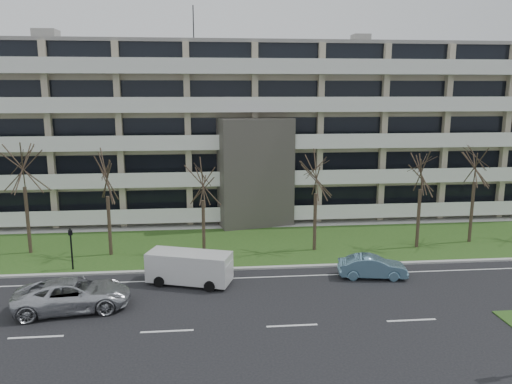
{
  "coord_description": "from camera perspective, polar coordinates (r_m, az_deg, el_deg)",
  "views": [
    {
      "loc": [
        -3.9,
        -22.12,
        11.18
      ],
      "look_at": [
        -0.79,
        10.0,
        4.61
      ],
      "focal_mm": 35.0,
      "sensor_mm": 36.0,
      "label": 1
    }
  ],
  "objects": [
    {
      "name": "curb",
      "position": [
        32.34,
        1.76,
        -8.61
      ],
      "size": [
        90.0,
        0.35,
        0.12
      ],
      "primitive_type": "cube",
      "color": "#B2B2AD",
      "rests_on": "ground"
    },
    {
      "name": "tree_2",
      "position": [
        34.88,
        -16.75,
        2.11
      ],
      "size": [
        3.72,
        3.72,
        7.44
      ],
      "color": "#382B21",
      "rests_on": "ground"
    },
    {
      "name": "apartment_building",
      "position": [
        47.73,
        -0.84,
        7.22
      ],
      "size": [
        60.5,
        15.1,
        18.75
      ],
      "color": "#B7A88E",
      "rests_on": "ground"
    },
    {
      "name": "tree_6",
      "position": [
        39.66,
        23.89,
        3.62
      ],
      "size": [
        4.12,
        4.12,
        8.25
      ],
      "color": "#382B21",
      "rests_on": "ground"
    },
    {
      "name": "silver_pickup",
      "position": [
        28.04,
        -20.2,
        -10.95
      ],
      "size": [
        6.13,
        3.48,
        1.61
      ],
      "primitive_type": "imported",
      "rotation": [
        0.0,
        0.0,
        1.71
      ],
      "color": "#B7B9BF",
      "rests_on": "ground"
    },
    {
      "name": "white_van",
      "position": [
        29.82,
        -7.51,
        -8.29
      ],
      "size": [
        5.19,
        3.25,
        1.89
      ],
      "rotation": [
        0.0,
        0.0,
        -0.32
      ],
      "color": "silver",
      "rests_on": "ground"
    },
    {
      "name": "blue_sedan",
      "position": [
        31.46,
        13.15,
        -8.32
      ],
      "size": [
        4.26,
        2.01,
        1.35
      ],
      "primitive_type": "imported",
      "rotation": [
        0.0,
        0.0,
        1.43
      ],
      "color": "#6DA0BE",
      "rests_on": "ground"
    },
    {
      "name": "tree_4",
      "position": [
        34.71,
        6.89,
        2.44
      ],
      "size": [
        3.71,
        3.71,
        7.42
      ],
      "color": "#382B21",
      "rests_on": "ground"
    },
    {
      "name": "tree_1",
      "position": [
        37.19,
        -25.17,
        3.31
      ],
      "size": [
        4.23,
        4.23,
        8.46
      ],
      "color": "#382B21",
      "rests_on": "ground"
    },
    {
      "name": "pedestrian_signal",
      "position": [
        33.58,
        -20.38,
        -5.56
      ],
      "size": [
        0.31,
        0.27,
        2.74
      ],
      "rotation": [
        0.0,
        0.0,
        0.32
      ],
      "color": "black",
      "rests_on": "ground"
    },
    {
      "name": "lane_edge_line",
      "position": [
        30.97,
        2.11,
        -9.66
      ],
      "size": [
        90.0,
        0.12,
        0.01
      ],
      "primitive_type": "cube",
      "color": "white",
      "rests_on": "ground"
    },
    {
      "name": "grass_verge",
      "position": [
        37.06,
        0.77,
        -6.01
      ],
      "size": [
        90.0,
        10.0,
        0.06
      ],
      "primitive_type": "cube",
      "color": "#224B19",
      "rests_on": "ground"
    },
    {
      "name": "tree_3",
      "position": [
        34.19,
        -6.13,
        1.44
      ],
      "size": [
        3.38,
        3.38,
        6.76
      ],
      "color": "#382B21",
      "rests_on": "ground"
    },
    {
      "name": "ground",
      "position": [
        25.09,
        4.14,
        -14.99
      ],
      "size": [
        160.0,
        160.0,
        0.0
      ],
      "primitive_type": "plane",
      "color": "black",
      "rests_on": "ground"
    },
    {
      "name": "sidewalk",
      "position": [
        42.3,
        -0.04,
        -3.77
      ],
      "size": [
        90.0,
        2.0,
        0.08
      ],
      "primitive_type": "cube",
      "color": "#B2B2AD",
      "rests_on": "ground"
    },
    {
      "name": "tree_5",
      "position": [
        36.93,
        18.43,
        2.86
      ],
      "size": [
        3.86,
        3.86,
        7.73
      ],
      "color": "#382B21",
      "rests_on": "ground"
    }
  ]
}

